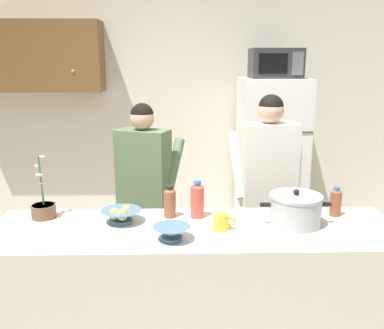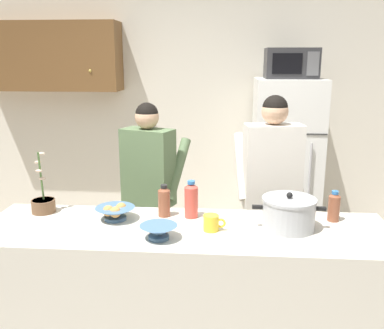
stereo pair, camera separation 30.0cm
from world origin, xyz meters
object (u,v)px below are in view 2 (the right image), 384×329
(microwave, at_px, (291,63))
(person_by_sink, at_px, (272,178))
(cooking_pot, at_px, (289,213))
(bottle_far_corner, at_px, (191,200))
(bread_bowl, at_px, (115,212))
(coffee_mug, at_px, (212,223))
(potted_orchid, at_px, (43,203))
(bottle_near_edge, at_px, (164,201))
(bottle_mid_counter, at_px, (334,206))
(person_near_pot, at_px, (149,179))
(refrigerator, at_px, (285,166))
(empty_bowl, at_px, (159,231))

(microwave, height_order, person_by_sink, microwave)
(person_by_sink, distance_m, cooking_pot, 0.71)
(microwave, height_order, bottle_far_corner, microwave)
(cooking_pot, xyz_separation_m, bread_bowl, (-1.05, 0.05, -0.04))
(coffee_mug, bearing_deg, potted_orchid, 168.66)
(bottle_near_edge, distance_m, bottle_mid_counter, 1.05)
(cooking_pot, relative_size, bottle_near_edge, 2.06)
(person_by_sink, xyz_separation_m, bread_bowl, (-1.02, -0.66, -0.05))
(microwave, height_order, potted_orchid, microwave)
(microwave, relative_size, person_near_pot, 0.31)
(refrigerator, xyz_separation_m, potted_orchid, (-1.77, -1.66, 0.13))
(person_near_pot, height_order, bottle_far_corner, person_near_pot)
(bottle_mid_counter, relative_size, potted_orchid, 0.48)
(empty_bowl, height_order, bottle_mid_counter, bottle_mid_counter)
(empty_bowl, bearing_deg, microwave, 64.30)
(bottle_near_edge, xyz_separation_m, potted_orchid, (-0.79, 0.01, -0.04))
(cooking_pot, xyz_separation_m, coffee_mug, (-0.45, -0.07, -0.05))
(refrigerator, xyz_separation_m, microwave, (0.00, -0.02, 0.99))
(person_by_sink, height_order, potted_orchid, person_by_sink)
(bottle_far_corner, relative_size, potted_orchid, 0.59)
(microwave, xyz_separation_m, person_near_pot, (-1.20, -0.96, -0.88))
(person_near_pot, bearing_deg, coffee_mug, -59.54)
(cooking_pot, bearing_deg, potted_orchid, 174.40)
(bread_bowl, xyz_separation_m, bottle_far_corner, (0.47, 0.08, 0.07))
(potted_orchid, bearing_deg, cooking_pot, -5.60)
(potted_orchid, bearing_deg, empty_bowl, -24.08)
(bottle_near_edge, bearing_deg, person_by_sink, 37.89)
(person_near_pot, relative_size, cooking_pot, 3.69)
(person_by_sink, xyz_separation_m, bottle_near_edge, (-0.73, -0.57, -0.00))
(person_near_pot, bearing_deg, refrigerator, 39.45)
(coffee_mug, relative_size, potted_orchid, 0.33)
(bottle_far_corner, height_order, potted_orchid, potted_orchid)
(bottle_near_edge, bearing_deg, bottle_far_corner, -1.96)
(bottle_near_edge, height_order, bottle_mid_counter, bottle_near_edge)
(empty_bowl, relative_size, bottle_near_edge, 1.02)
(empty_bowl, distance_m, potted_orchid, 0.89)
(microwave, relative_size, cooking_pot, 1.13)
(person_near_pot, xyz_separation_m, bottle_near_edge, (0.22, -0.68, 0.05))
(person_by_sink, bearing_deg, bottle_mid_counter, -60.31)
(person_by_sink, distance_m, bottle_mid_counter, 0.65)
(bottle_far_corner, xyz_separation_m, potted_orchid, (-0.96, 0.01, -0.05))
(empty_bowl, relative_size, potted_orchid, 0.52)
(person_near_pot, distance_m, empty_bowl, 1.06)
(cooking_pot, height_order, bread_bowl, cooking_pot)
(bottle_far_corner, bearing_deg, person_near_pot, 119.62)
(empty_bowl, height_order, bottle_near_edge, bottle_near_edge)
(bread_bowl, height_order, potted_orchid, potted_orchid)
(potted_orchid, bearing_deg, bottle_mid_counter, -0.20)
(coffee_mug, xyz_separation_m, empty_bowl, (-0.29, -0.14, -0.00))
(bottle_mid_counter, bearing_deg, coffee_mug, -163.92)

